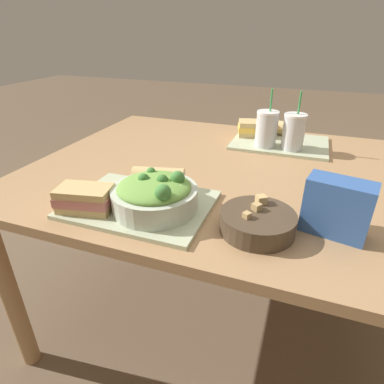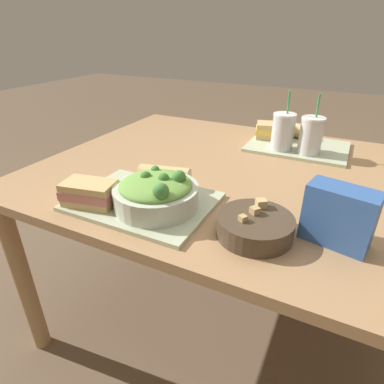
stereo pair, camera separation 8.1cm
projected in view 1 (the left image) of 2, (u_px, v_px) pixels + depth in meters
The scene contains 13 objects.
ground_plane at pixel (223, 312), 1.44m from camera, with size 12.00×12.00×0.00m, color brown.
dining_table at pixel (231, 189), 1.15m from camera, with size 1.40×1.06×0.70m.
tray_near at pixel (140, 204), 0.88m from camera, with size 0.38×0.29×0.01m.
tray_far at pixel (280, 143), 1.34m from camera, with size 0.38×0.29×0.01m.
salad_bowl at pixel (155, 194), 0.83m from camera, with size 0.23×0.23×0.10m.
soup_bowl at pixel (258, 221), 0.77m from camera, with size 0.18×0.18×0.07m.
sandwich_near at pixel (85, 199), 0.83m from camera, with size 0.16×0.11×0.06m.
baguette_near at pixel (159, 177), 0.95m from camera, with size 0.16×0.09×0.06m.
sandwich_far at pixel (256, 128), 1.40m from camera, with size 0.17×0.13×0.06m.
baguette_far at pixel (271, 126), 1.43m from camera, with size 0.14×0.08×0.06m.
drink_cup_dark at pixel (266, 130), 1.26m from camera, with size 0.09×0.09×0.22m.
drink_cup_red at pixel (293, 133), 1.23m from camera, with size 0.09×0.09×0.22m.
chip_bag at pixel (337, 208), 0.74m from camera, with size 0.16×0.10×0.14m.
Camera 1 is at (0.22, -1.01, 1.15)m, focal length 30.00 mm.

